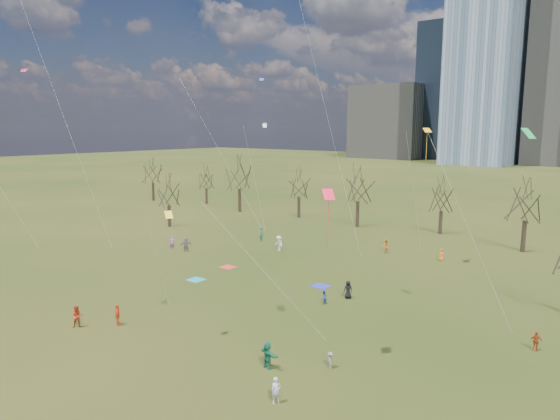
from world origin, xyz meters
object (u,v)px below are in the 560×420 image
Objects in this scene: blanket_teal at (196,280)px; blanket_crimson at (228,267)px; blanket_navy at (321,286)px; person_1 at (276,390)px; person_2 at (77,316)px; person_4 at (118,315)px.

blanket_crimson is (-0.73, 5.33, 0.00)m from blanket_teal.
blanket_navy and blanket_crimson have the same top height.
person_1 is (20.74, -12.69, 0.74)m from blanket_teal.
person_2 is (2.02, -13.92, 0.86)m from blanket_teal.
blanket_teal is 1.00× the size of blanket_crimson.
blanket_crimson is 28.04m from person_1.
person_1 is 16.73m from person_4.
blanket_navy is at bearing 60.35° from person_1.
person_2 is at bearing -114.20° from blanket_navy.
blanket_teal is at bearing -82.19° from blanket_crimson.
blanket_crimson is 0.97× the size of person_4.
person_4 is (4.04, -11.72, 0.81)m from blanket_teal.
person_1 is 0.87× the size of person_2.
person_4 reaches higher than blanket_navy.
blanket_teal is 1.00× the size of blanket_navy.
person_2 reaches higher than blanket_teal.
blanket_teal is 14.09m from person_2.
blanket_navy is 21.20m from person_1.
blanket_navy is (11.03, 6.14, 0.00)m from blanket_teal.
person_1 is (21.47, -18.02, 0.74)m from blanket_crimson.
blanket_navy is 1.00× the size of blanket_crimson.
blanket_crimson is 0.92× the size of person_2.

